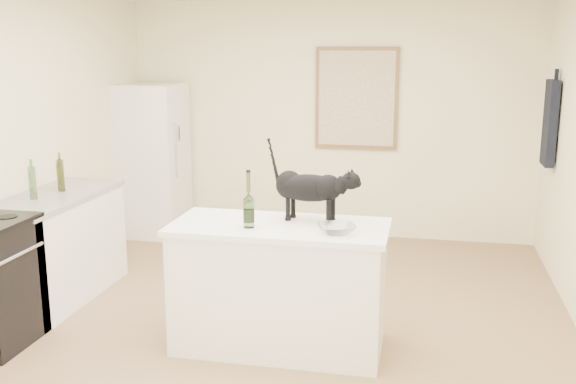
% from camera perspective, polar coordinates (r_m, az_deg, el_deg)
% --- Properties ---
extents(floor, '(5.50, 5.50, 0.00)m').
position_cam_1_polar(floor, '(5.02, -1.35, -12.14)').
color(floor, '#8F6D4C').
rests_on(floor, ground).
extents(wall_back, '(4.50, 0.00, 4.50)m').
position_cam_1_polar(wall_back, '(7.31, 3.62, 6.24)').
color(wall_back, beige).
rests_on(wall_back, ground).
extents(wall_front, '(4.50, 0.00, 4.50)m').
position_cam_1_polar(wall_front, '(2.14, -19.05, -9.82)').
color(wall_front, beige).
rests_on(wall_front, ground).
extents(island_base, '(1.44, 0.67, 0.86)m').
position_cam_1_polar(island_base, '(4.65, -0.74, -8.43)').
color(island_base, white).
rests_on(island_base, floor).
extents(island_top, '(1.50, 0.70, 0.04)m').
position_cam_1_polar(island_top, '(4.51, -0.76, -3.08)').
color(island_top, white).
rests_on(island_top, island_base).
extents(left_cabinets, '(0.60, 1.40, 0.86)m').
position_cam_1_polar(left_cabinets, '(5.85, -19.63, -4.75)').
color(left_cabinets, white).
rests_on(left_cabinets, floor).
extents(left_countertop, '(0.62, 1.44, 0.04)m').
position_cam_1_polar(left_countertop, '(5.74, -19.95, -0.45)').
color(left_countertop, gray).
rests_on(left_countertop, left_cabinets).
extents(fridge, '(0.68, 0.68, 1.70)m').
position_cam_1_polar(fridge, '(7.53, -11.75, 2.73)').
color(fridge, white).
rests_on(fridge, floor).
extents(artwork_frame, '(0.90, 0.03, 1.10)m').
position_cam_1_polar(artwork_frame, '(7.22, 5.99, 8.11)').
color(artwork_frame, brown).
rests_on(artwork_frame, wall_back).
extents(artwork_canvas, '(0.82, 0.00, 1.02)m').
position_cam_1_polar(artwork_canvas, '(7.20, 5.98, 8.10)').
color(artwork_canvas, beige).
rests_on(artwork_canvas, wall_back).
extents(hanging_garment, '(0.08, 0.34, 0.80)m').
position_cam_1_polar(hanging_garment, '(6.62, 21.88, 5.60)').
color(hanging_garment, black).
rests_on(hanging_garment, wall_right).
extents(black_cat, '(0.63, 0.31, 0.42)m').
position_cam_1_polar(black_cat, '(4.54, 1.85, 0.05)').
color(black_cat, black).
rests_on(black_cat, island_top).
extents(wine_bottle, '(0.09, 0.09, 0.35)m').
position_cam_1_polar(wine_bottle, '(4.40, -3.45, -0.92)').
color(wine_bottle, '#2D5722').
rests_on(wine_bottle, island_top).
extents(glass_bowl, '(0.32, 0.32, 0.06)m').
position_cam_1_polar(glass_bowl, '(4.29, 4.26, -3.25)').
color(glass_bowl, white).
rests_on(glass_bowl, island_top).
extents(fridge_paper, '(0.05, 0.13, 0.17)m').
position_cam_1_polar(fridge_paper, '(7.36, -9.36, 5.10)').
color(fridge_paper, silver).
rests_on(fridge_paper, fridge).
extents(counter_bottle_cluster, '(0.12, 0.43, 0.27)m').
position_cam_1_polar(counter_bottle_cluster, '(5.77, -19.98, 1.12)').
color(counter_bottle_cluster, '#1C4F1B').
rests_on(counter_bottle_cluster, left_countertop).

